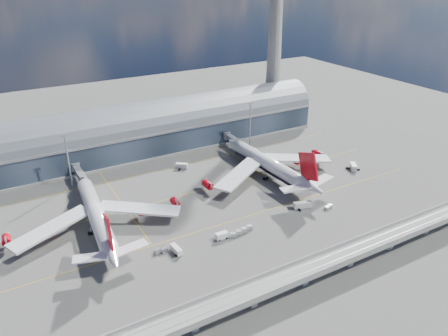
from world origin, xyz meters
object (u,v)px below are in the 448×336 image
service_truck_3 (353,167)px  cargo_train_1 (241,231)px  control_tower (275,42)px  airliner_left (97,217)px  cargo_train_0 (161,251)px  service_truck_1 (222,236)px  floodlight_mast_right (250,123)px  service_truck_2 (303,205)px  cargo_train_2 (328,207)px  floodlight_mast_left (68,159)px  service_truck_4 (286,171)px  service_truck_0 (176,250)px  service_truck_5 (182,166)px  airliner_right (269,165)px

service_truck_3 → cargo_train_1: bearing=-130.6°
control_tower → cargo_train_1: size_ratio=9.23×
airliner_left → cargo_train_0: bearing=-54.3°
control_tower → service_truck_1: (-95.53, -102.04, -50.23)m
floodlight_mast_right → airliner_left: bearing=-155.8°
floodlight_mast_right → service_truck_2: size_ratio=3.07×
service_truck_3 → cargo_train_2: size_ratio=1.50×
floodlight_mast_left → service_truck_4: size_ratio=4.65×
service_truck_0 → service_truck_3: bearing=5.4°
service_truck_2 → service_truck_4: 34.60m
service_truck_0 → service_truck_5: 72.29m
service_truck_0 → service_truck_1: service_truck_1 is taller
floodlight_mast_left → service_truck_5: bearing=-9.3°
control_tower → floodlight_mast_left: control_tower is taller
cargo_train_2 → service_truck_0: bearing=104.5°
airliner_left → service_truck_3: 128.10m
service_truck_5 → service_truck_2: bearing=-118.5°
airliner_right → cargo_train_1: airliner_right is taller
service_truck_5 → service_truck_4: bearing=-88.8°
airliner_right → service_truck_3: bearing=-22.4°
airliner_right → service_truck_5: bearing=136.6°
cargo_train_1 → cargo_train_2: size_ratio=2.48×
floodlight_mast_right → airliner_right: floodlight_mast_right is taller
service_truck_0 → service_truck_2: service_truck_2 is taller
floodlight_mast_left → service_truck_0: (20.87, -73.47, -12.32)m
airliner_left → airliner_right: airliner_right is taller
service_truck_0 → cargo_train_2: (69.60, -3.52, -0.55)m
service_truck_1 → cargo_train_1: 8.47m
floodlight_mast_right → cargo_train_0: (-84.03, -70.77, -12.77)m
service_truck_0 → service_truck_1: 18.61m
control_tower → floodlight_mast_left: 143.01m
floodlight_mast_right → cargo_train_2: 78.64m
airliner_right → service_truck_0: bearing=-153.8°
control_tower → cargo_train_1: bearing=-130.3°
control_tower → cargo_train_2: (-44.52, -104.99, -50.88)m
cargo_train_0 → floodlight_mast_left: bearing=-0.1°
floodlight_mast_left → service_truck_0: 77.36m
airliner_left → control_tower: bearing=33.2°
control_tower → cargo_train_1: control_tower is taller
service_truck_1 → service_truck_2: 41.80m
airliner_right → cargo_train_2: (4.05, -38.84, -5.35)m
cargo_train_0 → cargo_train_2: (74.51, -6.22, -0.10)m
service_truck_1 → service_truck_3: 90.97m
service_truck_1 → service_truck_5: size_ratio=0.80×
airliner_right → cargo_train_2: airliner_right is taller
service_truck_0 → service_truck_4: bearing=19.1°
service_truck_3 → cargo_train_0: size_ratio=1.33×
airliner_right → service_truck_4: bearing=-11.9°
service_truck_1 → cargo_train_1: (8.45, -0.53, -0.45)m
service_truck_3 → service_truck_4: service_truck_3 is taller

